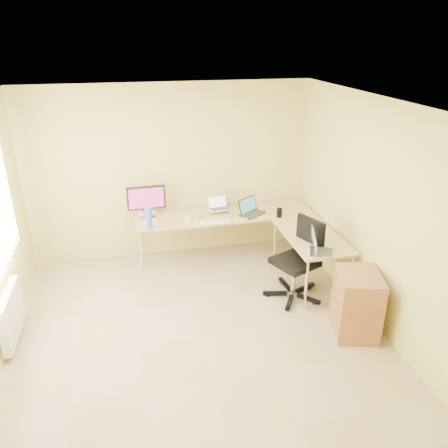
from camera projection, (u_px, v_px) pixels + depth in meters
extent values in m
plane|color=tan|center=(199.00, 337.00, 5.07)|extent=(4.50, 4.50, 0.00)
plane|color=white|center=(192.00, 106.00, 4.03)|extent=(4.50, 4.50, 0.00)
plane|color=#DECC6D|center=(171.00, 173.00, 6.56)|extent=(4.50, 0.00, 4.50)
plane|color=#DECC6D|center=(260.00, 396.00, 2.54)|extent=(4.50, 0.00, 4.50)
plane|color=#DECC6D|center=(379.00, 217.00, 4.98)|extent=(0.00, 4.50, 4.50)
cube|color=tan|center=(224.00, 236.00, 6.73)|extent=(2.65, 0.70, 0.73)
cube|color=tan|center=(310.00, 259.00, 6.03)|extent=(0.70, 1.30, 0.73)
cube|color=black|center=(147.00, 202.00, 6.38)|extent=(0.56, 0.20, 0.48)
cube|color=#2B6F71|center=(223.00, 208.00, 6.74)|extent=(0.26, 0.31, 0.04)
cube|color=silver|center=(219.00, 204.00, 6.58)|extent=(0.33, 0.26, 0.20)
cube|color=#262626|center=(252.00, 207.00, 6.51)|extent=(0.48, 0.46, 0.25)
cube|color=white|center=(215.00, 222.00, 6.27)|extent=(0.42, 0.17, 0.02)
ellipsoid|color=silver|center=(244.00, 219.00, 6.35)|extent=(0.11, 0.08, 0.03)
imported|color=silver|center=(188.00, 220.00, 6.27)|extent=(0.10, 0.10, 0.09)
cylinder|color=#B4B7CB|center=(202.00, 216.00, 6.45)|extent=(0.14, 0.14, 0.03)
cylinder|color=blue|center=(149.00, 218.00, 6.02)|extent=(0.12, 0.12, 0.32)
cube|color=silver|center=(148.00, 221.00, 6.34)|extent=(0.23, 0.32, 0.01)
cube|color=silver|center=(147.00, 213.00, 6.51)|extent=(0.27, 0.24, 0.08)
cylinder|color=white|center=(148.00, 207.00, 6.48)|extent=(0.24, 0.24, 0.25)
cylinder|color=black|center=(279.00, 213.00, 6.44)|extent=(0.10, 0.10, 0.14)
cube|color=#9A99A7|center=(324.00, 244.00, 5.37)|extent=(0.46, 0.42, 0.25)
cube|color=black|center=(295.00, 263.00, 5.66)|extent=(0.84, 0.84, 1.07)
cube|color=#A77C3B|center=(356.00, 305.00, 5.03)|extent=(0.60, 0.68, 0.80)
cube|color=white|center=(11.00, 315.00, 4.88)|extent=(0.09, 0.80, 0.55)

